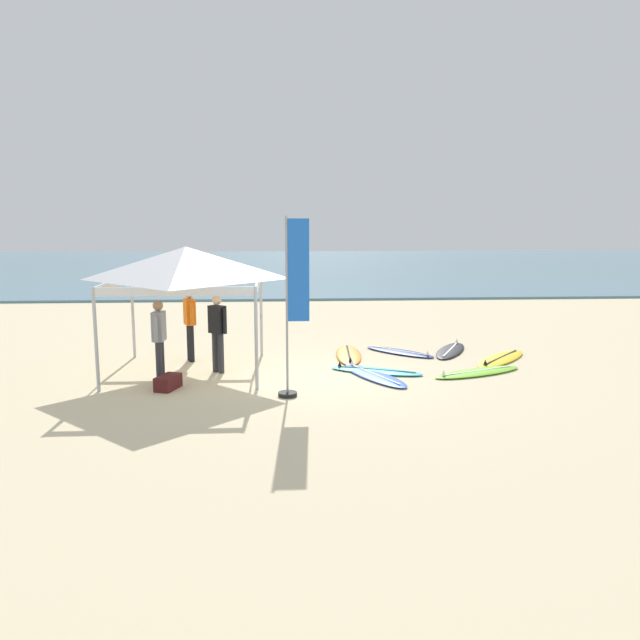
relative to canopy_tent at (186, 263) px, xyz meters
The scene contains 15 objects.
ground_plane 3.59m from the canopy_tent, 13.83° to the right, with size 80.00×80.00×0.00m, color beige.
sea 29.94m from the canopy_tent, 85.01° to the left, with size 80.00×36.00×0.10m, color #568499.
canopy_tent is the anchor object (origin of this frame).
surfboard_cyan 4.74m from the canopy_tent, ahead, with size 2.12×1.32×0.19m.
surfboard_navy 5.75m from the canopy_tent, 17.71° to the left, with size 1.78×1.76×0.19m.
surfboard_lime 6.74m from the canopy_tent, ahead, with size 2.31×1.46×0.19m.
surfboard_yellow 7.66m from the canopy_tent, ahead, with size 2.00×2.18×0.19m.
surfboard_orange 4.56m from the canopy_tent, 20.01° to the left, with size 0.74×2.28×0.19m.
surfboard_blue 4.70m from the canopy_tent, 10.25° to the right, with size 1.48×2.33×0.19m.
surfboard_black 6.94m from the canopy_tent, 14.99° to the left, with size 1.45×2.17×0.19m.
person_grey 1.74m from the canopy_tent, 116.44° to the right, with size 0.24×0.55×1.71m.
person_black 1.54m from the canopy_tent, ahead, with size 0.44×0.40×1.71m.
person_orange 1.75m from the canopy_tent, 96.26° to the left, with size 0.33×0.52×1.71m.
banner_flag 3.18m from the canopy_tent, 42.74° to the right, with size 0.60×0.36×3.40m.
gear_bag_near_tent 2.68m from the canopy_tent, 98.52° to the right, with size 0.60×0.32×0.28m, color #4C1919.
Camera 1 is at (-0.55, -13.12, 3.38)m, focal length 35.51 mm.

